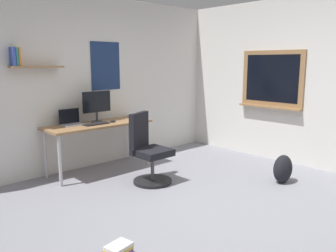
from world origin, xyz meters
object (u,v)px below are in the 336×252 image
Objects in this scene: backpack at (283,169)px; monitor_primary at (97,104)px; laptop at (71,121)px; desk at (99,128)px; office_chair at (148,153)px; computer_mouse at (113,121)px; book_stack_on_floor at (118,251)px; coffee_mug at (137,115)px; keyboard at (96,124)px.

monitor_primary is at bearing 123.68° from backpack.
monitor_primary is (0.40, -0.05, 0.22)m from laptop.
monitor_primary reaches higher than desk.
office_chair reaches higher than computer_mouse.
office_chair is at bearing 42.56° from book_stack_on_floor.
backpack is at bearing -68.55° from coffee_mug.
desk is 0.94m from office_chair.
laptop reaches higher than backpack.
book_stack_on_floor is (-1.38, -1.27, -0.34)m from office_chair.
office_chair is 3.06× the size of laptop.
desk is 17.31× the size of coffee_mug.
desk is 4.30× the size of keyboard.
book_stack_on_floor is at bearing -131.18° from coffee_mug.
laptop is 1.07m from coffee_mug.
office_chair is 1.83m from backpack.
desk is 4.14× the size of backpack.
laptop reaches higher than coffee_mug.
coffee_mug is at bearing -9.92° from monitor_primary.
laptop is 2.98× the size of computer_mouse.
office_chair is at bearing -119.26° from coffee_mug.
computer_mouse is 0.50m from coffee_mug.
laptop is at bearing 129.59° from backpack.
coffee_mug is at bearing -8.79° from laptop.
monitor_primary reaches higher than laptop.
coffee_mug reaches higher than keyboard.
computer_mouse reaches higher than desk.
monitor_primary is 4.46× the size of computer_mouse.
computer_mouse is (0.28, 0.00, 0.01)m from keyboard.
desk reaches higher than backpack.
keyboard is 3.56× the size of computer_mouse.
office_chair reaches higher than keyboard.
computer_mouse is at bearing -174.24° from coffee_mug.
book_stack_on_floor is (-1.17, -2.16, -0.59)m from desk.
monitor_primary reaches higher than book_stack_on_floor.
monitor_primary is at bearing 54.07° from keyboard.
computer_mouse is 2.52m from backpack.
book_stack_on_floor is at bearing -118.50° from desk.
keyboard is 4.02× the size of coffee_mug.
monitor_primary is 1.25× the size of keyboard.
laptop reaches higher than computer_mouse.
keyboard is at bearing -125.93° from monitor_primary.
office_chair is 2.57× the size of keyboard.
backpack is at bearing -54.48° from desk.
laptop is 0.84× the size of keyboard.
book_stack_on_floor is at bearing -109.48° from laptop.
office_chair is 3.97× the size of book_stack_on_floor.
desk is 2.67m from backpack.
desk is 0.23m from computer_mouse.
office_chair is 1.05m from coffee_mug.
desk is 5.14× the size of laptop.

